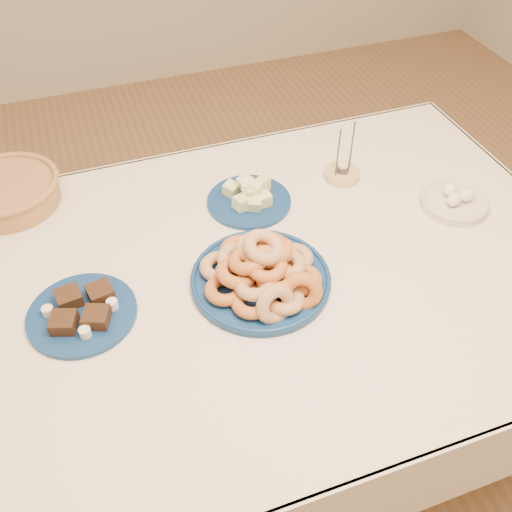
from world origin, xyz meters
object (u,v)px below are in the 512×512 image
(wicker_basket, at_px, (7,191))
(candle_holder, at_px, (342,173))
(dining_table, at_px, (249,301))
(melon_plate, at_px, (249,197))
(donut_platter, at_px, (262,272))
(brownie_plate, at_px, (82,312))
(egg_bowl, at_px, (455,201))

(wicker_basket, relative_size, candle_holder, 1.71)
(dining_table, xyz_separation_m, melon_plate, (0.09, 0.24, 0.13))
(donut_platter, relative_size, wicker_basket, 1.22)
(donut_platter, relative_size, candle_holder, 2.08)
(dining_table, xyz_separation_m, candle_holder, (0.37, 0.27, 0.12))
(dining_table, distance_m, donut_platter, 0.16)
(donut_platter, distance_m, candle_holder, 0.48)
(donut_platter, relative_size, melon_plate, 1.19)
(dining_table, bearing_deg, brownie_plate, -179.33)
(wicker_basket, height_order, candle_holder, candle_holder)
(wicker_basket, bearing_deg, melon_plate, -19.91)
(donut_platter, height_order, melon_plate, donut_platter)
(brownie_plate, distance_m, candle_holder, 0.82)
(melon_plate, relative_size, wicker_basket, 1.02)
(brownie_plate, height_order, wicker_basket, wicker_basket)
(melon_plate, height_order, wicker_basket, melon_plate)
(melon_plate, xyz_separation_m, candle_holder, (0.29, 0.02, -0.01))
(donut_platter, height_order, candle_holder, candle_holder)
(donut_platter, bearing_deg, dining_table, 107.86)
(donut_platter, height_order, egg_bowl, donut_platter)
(donut_platter, height_order, wicker_basket, donut_platter)
(melon_plate, distance_m, candle_holder, 0.29)
(candle_holder, height_order, egg_bowl, candle_holder)
(dining_table, bearing_deg, donut_platter, -72.14)
(melon_plate, relative_size, candle_holder, 1.75)
(donut_platter, distance_m, melon_plate, 0.30)
(dining_table, height_order, donut_platter, donut_platter)
(donut_platter, distance_m, brownie_plate, 0.41)
(dining_table, height_order, brownie_plate, brownie_plate)
(donut_platter, bearing_deg, melon_plate, 76.47)
(dining_table, relative_size, candle_holder, 10.01)
(dining_table, height_order, egg_bowl, egg_bowl)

